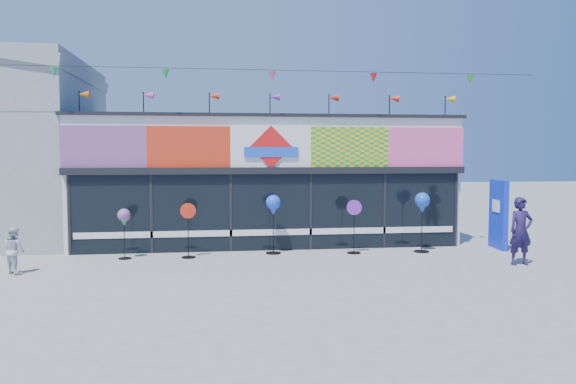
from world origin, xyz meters
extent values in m
plane|color=gray|center=(0.00, 0.00, 0.00)|extent=(80.00, 80.00, 0.00)
cube|color=white|center=(0.00, 6.00, 2.00)|extent=(12.00, 5.00, 4.00)
cube|color=black|center=(0.00, 3.44, 1.15)|extent=(11.60, 0.12, 2.30)
cube|color=black|center=(0.00, 3.40, 2.40)|extent=(12.00, 0.30, 0.20)
cube|color=white|center=(0.00, 3.41, 0.55)|extent=(11.40, 0.10, 0.18)
cube|color=black|center=(0.00, 6.00, 4.05)|extent=(12.20, 5.20, 0.10)
cube|color=black|center=(-5.80, 3.43, 1.15)|extent=(0.08, 0.14, 2.30)
cube|color=black|center=(-3.50, 3.43, 1.15)|extent=(0.08, 0.14, 2.30)
cube|color=black|center=(-1.20, 3.43, 1.15)|extent=(0.08, 0.14, 2.30)
cube|color=black|center=(1.20, 3.43, 1.15)|extent=(0.08, 0.14, 2.30)
cube|color=black|center=(3.50, 3.43, 1.15)|extent=(0.08, 0.14, 2.30)
cube|color=black|center=(5.80, 3.43, 1.15)|extent=(0.08, 0.14, 2.30)
cube|color=red|center=(-4.80, 3.42, 3.10)|extent=(2.40, 0.08, 1.20)
cube|color=red|center=(-2.40, 3.42, 3.10)|extent=(2.40, 0.08, 1.20)
cube|color=white|center=(0.00, 3.42, 3.10)|extent=(2.40, 0.08, 1.20)
cube|color=yellow|center=(2.40, 3.42, 3.10)|extent=(2.40, 0.08, 1.20)
cube|color=#F95396|center=(4.80, 3.42, 3.10)|extent=(2.40, 0.08, 1.20)
cube|color=red|center=(0.00, 3.36, 3.10)|extent=(1.27, 0.06, 1.27)
cube|color=blue|center=(0.00, 3.34, 2.95)|extent=(1.60, 0.05, 0.30)
cube|color=#E21540|center=(-4.11, 3.48, 1.08)|extent=(0.78, 0.03, 0.78)
cube|color=green|center=(-2.94, 3.48, 1.23)|extent=(0.92, 0.03, 0.92)
cube|color=#FFF615|center=(-1.76, 3.48, 1.47)|extent=(0.78, 0.03, 0.78)
cube|color=yellow|center=(-0.59, 3.48, 1.05)|extent=(0.92, 0.03, 0.92)
cube|color=#F150D9|center=(0.59, 3.48, 1.20)|extent=(0.78, 0.03, 0.78)
cube|color=#D34688|center=(1.76, 3.48, 1.43)|extent=(0.92, 0.03, 0.92)
cube|color=#EA4ECA|center=(2.94, 3.48, 1.08)|extent=(0.78, 0.03, 0.78)
cube|color=#5422A1|center=(4.11, 3.48, 1.33)|extent=(0.92, 0.03, 0.92)
cylinder|color=black|center=(-5.50, 3.65, 4.35)|extent=(0.03, 0.03, 0.70)
cone|color=#DB580B|center=(-5.36, 3.65, 4.60)|extent=(0.30, 0.22, 0.22)
cylinder|color=black|center=(-3.70, 3.65, 4.35)|extent=(0.03, 0.03, 0.70)
cone|color=#DC49B0|center=(-3.56, 3.65, 4.60)|extent=(0.30, 0.22, 0.22)
cylinder|color=black|center=(-1.80, 3.65, 4.35)|extent=(0.03, 0.03, 0.70)
cone|color=#FF290D|center=(-1.66, 3.65, 4.60)|extent=(0.30, 0.22, 0.22)
cylinder|color=black|center=(0.00, 3.65, 4.35)|extent=(0.03, 0.03, 0.70)
cone|color=purple|center=(0.14, 3.65, 4.60)|extent=(0.30, 0.22, 0.22)
cylinder|color=black|center=(1.80, 3.65, 4.35)|extent=(0.03, 0.03, 0.70)
cone|color=red|center=(1.94, 3.65, 4.60)|extent=(0.30, 0.22, 0.22)
cylinder|color=black|center=(3.70, 3.65, 4.35)|extent=(0.03, 0.03, 0.70)
cone|color=red|center=(3.84, 3.65, 4.60)|extent=(0.30, 0.22, 0.22)
cylinder|color=black|center=(5.50, 3.65, 4.35)|extent=(0.03, 0.03, 0.70)
cone|color=gold|center=(5.64, 3.65, 4.60)|extent=(0.30, 0.22, 0.22)
cylinder|color=black|center=(0.00, 3.00, 5.30)|extent=(16.00, 0.01, 0.01)
cone|color=#1CB65C|center=(-6.00, 3.00, 5.12)|extent=(0.20, 0.20, 0.28)
cone|color=green|center=(-3.00, 3.00, 5.12)|extent=(0.20, 0.20, 0.28)
cone|color=#EC4E70|center=(0.00, 3.00, 5.12)|extent=(0.20, 0.20, 0.28)
cone|color=red|center=(3.00, 3.00, 5.12)|extent=(0.20, 0.20, 0.28)
cone|color=green|center=(6.00, 3.00, 5.12)|extent=(0.20, 0.20, 0.28)
cube|color=#0E2CD8|center=(6.92, 2.82, 1.05)|extent=(0.23, 1.06, 2.10)
cube|color=white|center=(6.84, 2.82, 1.31)|extent=(0.08, 0.47, 0.37)
cylinder|color=black|center=(-4.15, 2.59, 0.01)|extent=(0.35, 0.35, 0.03)
cylinder|color=black|center=(-4.15, 2.59, 0.60)|extent=(0.02, 0.02, 1.15)
sphere|color=green|center=(-4.15, 2.59, 1.22)|extent=(0.35, 0.35, 0.35)
cone|color=green|center=(-4.15, 2.59, 1.00)|extent=(0.18, 0.18, 0.16)
cylinder|color=black|center=(-2.41, 2.52, 0.01)|extent=(0.39, 0.39, 0.03)
cylinder|color=black|center=(-2.41, 2.52, 0.67)|extent=(0.02, 0.02, 1.27)
cylinder|color=red|center=(-2.41, 2.52, 1.32)|extent=(0.43, 0.13, 0.43)
cylinder|color=black|center=(0.01, 2.86, 0.02)|extent=(0.43, 0.43, 0.03)
cylinder|color=black|center=(0.01, 2.86, 0.74)|extent=(0.03, 0.03, 1.41)
sphere|color=blue|center=(0.01, 2.86, 1.50)|extent=(0.43, 0.43, 0.43)
cone|color=blue|center=(0.01, 2.86, 1.23)|extent=(0.22, 0.22, 0.20)
cylinder|color=black|center=(2.34, 2.59, 0.01)|extent=(0.40, 0.40, 0.03)
cylinder|color=black|center=(2.34, 2.59, 0.68)|extent=(0.02, 0.02, 1.30)
cylinder|color=purple|center=(2.34, 2.59, 1.35)|extent=(0.44, 0.09, 0.44)
cylinder|color=black|center=(4.38, 2.54, 0.02)|extent=(0.45, 0.45, 0.03)
cylinder|color=black|center=(4.38, 2.54, 0.76)|extent=(0.03, 0.03, 1.45)
sphere|color=blue|center=(4.38, 2.54, 1.54)|extent=(0.45, 0.45, 0.45)
cone|color=blue|center=(4.38, 2.54, 1.26)|extent=(0.22, 0.22, 0.20)
imported|color=#1E143F|center=(6.25, 0.39, 0.89)|extent=(0.67, 0.46, 1.78)
imported|color=silver|center=(-6.50, 0.99, 0.57)|extent=(0.63, 0.60, 1.14)
camera|label=1|loc=(-1.69, -13.21, 2.93)|focal=35.00mm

